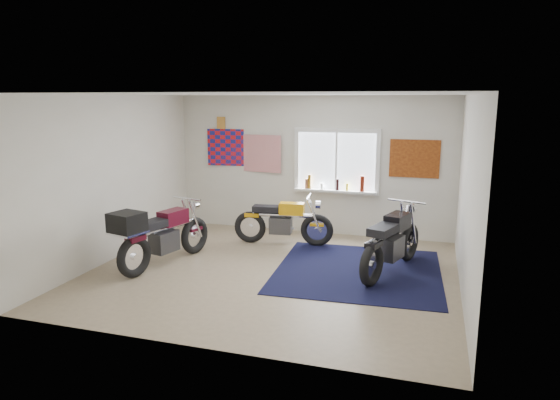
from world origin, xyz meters
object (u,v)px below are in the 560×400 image
(navy_rug, at_px, (358,271))
(black_chrome_bike, at_px, (392,243))
(yellow_triumph, at_px, (283,223))
(maroon_tourer, at_px, (159,235))

(navy_rug, height_order, black_chrome_bike, black_chrome_bike)
(navy_rug, bearing_deg, black_chrome_bike, 12.05)
(navy_rug, distance_m, yellow_triumph, 1.92)
(navy_rug, xyz_separation_m, maroon_tourer, (-3.05, -0.73, 0.53))
(black_chrome_bike, xyz_separation_m, maroon_tourer, (-3.54, -0.84, 0.07))
(black_chrome_bike, height_order, maroon_tourer, black_chrome_bike)
(yellow_triumph, bearing_deg, maroon_tourer, -136.81)
(yellow_triumph, distance_m, maroon_tourer, 2.35)
(maroon_tourer, bearing_deg, yellow_triumph, -26.18)
(yellow_triumph, relative_size, black_chrome_bike, 0.93)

